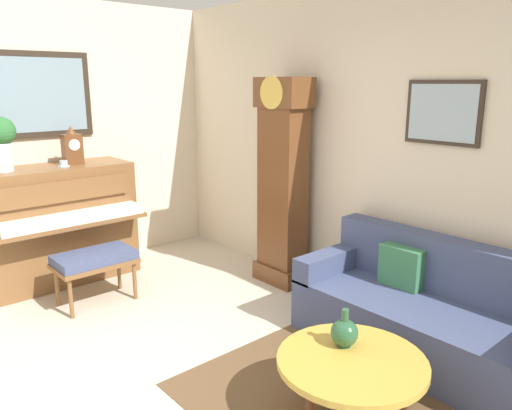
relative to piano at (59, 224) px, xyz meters
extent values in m
cube|color=beige|center=(2.23, -0.45, -0.65)|extent=(6.40, 6.00, 0.10)
cube|color=#33281E|center=(-0.30, 0.00, 1.25)|extent=(0.03, 1.10, 0.84)
cube|color=#7A93A3|center=(-0.29, 0.00, 1.25)|extent=(0.01, 0.98, 0.72)
cube|color=beige|center=(2.23, 1.95, 0.80)|extent=(5.30, 0.10, 2.80)
cube|color=#33281E|center=(2.98, 1.89, 1.15)|extent=(0.60, 0.03, 0.48)
cube|color=#9EB2C1|center=(2.98, 1.87, 1.15)|extent=(0.54, 0.01, 0.42)
cube|color=brown|center=(-0.02, 0.00, -0.01)|extent=(0.60, 1.44, 1.17)
cube|color=brown|center=(0.41, 0.00, 0.08)|extent=(0.28, 1.38, 0.04)
cube|color=white|center=(0.41, 0.00, 0.14)|extent=(0.26, 1.32, 0.08)
cube|color=brown|center=(0.30, 0.00, 0.38)|extent=(0.03, 1.20, 0.20)
cube|color=brown|center=(0.75, 0.03, -0.22)|extent=(0.42, 0.70, 0.04)
cube|color=#424C70|center=(0.75, 0.03, -0.16)|extent=(0.40, 0.68, 0.08)
cylinder|color=brown|center=(0.91, -0.27, -0.42)|extent=(0.04, 0.04, 0.36)
cylinder|color=brown|center=(0.91, 0.33, -0.42)|extent=(0.04, 0.04, 0.36)
cylinder|color=brown|center=(0.59, -0.27, -0.42)|extent=(0.04, 0.04, 0.36)
cylinder|color=brown|center=(0.59, 0.33, -0.42)|extent=(0.04, 0.04, 0.36)
cube|color=brown|center=(1.50, 1.66, -0.51)|extent=(0.52, 0.34, 0.18)
cube|color=brown|center=(1.50, 1.66, 0.29)|extent=(0.44, 0.28, 1.78)
cube|color=brown|center=(1.50, 1.66, 1.28)|extent=(0.52, 0.32, 0.28)
cylinder|color=gold|center=(1.50, 1.51, 1.28)|extent=(0.30, 0.02, 0.30)
cylinder|color=gold|center=(1.50, 1.61, 0.35)|extent=(0.03, 0.03, 0.70)
cube|color=#424C70|center=(3.22, 1.43, -0.39)|extent=(1.90, 0.80, 0.42)
cube|color=#424C70|center=(3.22, 1.73, 0.02)|extent=(1.90, 0.20, 0.44)
cube|color=#424C70|center=(2.36, 1.43, -0.10)|extent=(0.18, 0.80, 0.20)
cube|color=#38754C|center=(2.92, 1.57, -0.02)|extent=(0.34, 0.12, 0.32)
cylinder|color=gold|center=(3.32, 0.47, -0.21)|extent=(0.88, 0.88, 0.04)
torus|color=#4C2B19|center=(3.32, 0.47, -0.21)|extent=(0.88, 0.88, 0.04)
cylinder|color=#4C2B19|center=(3.32, 0.83, -0.41)|extent=(0.04, 0.04, 0.37)
cylinder|color=#4C2B19|center=(2.96, 0.47, -0.41)|extent=(0.04, 0.04, 0.37)
cube|color=brown|center=(0.00, 0.20, 0.73)|extent=(0.12, 0.18, 0.30)
cylinder|color=white|center=(0.06, 0.20, 0.78)|extent=(0.01, 0.11, 0.11)
cone|color=brown|center=(0.00, 0.20, 0.92)|extent=(0.10, 0.10, 0.08)
cylinder|color=silver|center=(0.00, -0.43, 0.71)|extent=(0.15, 0.15, 0.26)
sphere|color=#2D6B33|center=(0.00, -0.43, 0.95)|extent=(0.26, 0.26, 0.26)
cylinder|color=#ADC6D6|center=(0.07, 0.08, 0.58)|extent=(0.12, 0.12, 0.01)
cylinder|color=#ADC6D6|center=(0.07, 0.08, 0.61)|extent=(0.08, 0.08, 0.06)
cylinder|color=#234C33|center=(3.19, 0.55, -0.18)|extent=(0.09, 0.09, 0.01)
sphere|color=#285638|center=(3.19, 0.55, -0.10)|extent=(0.17, 0.17, 0.17)
cylinder|color=#285638|center=(3.19, 0.55, 0.01)|extent=(0.04, 0.04, 0.08)
camera|label=1|loc=(4.90, -1.66, 1.37)|focal=34.84mm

